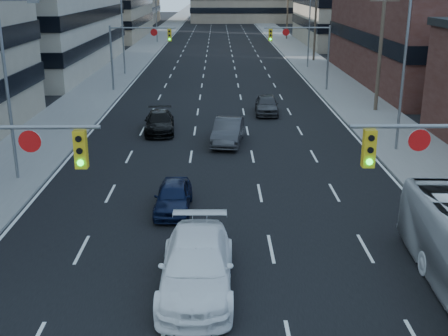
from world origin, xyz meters
TOP-DOWN VIEW (x-y plane):
  - road_surface at (0.00, 130.00)m, footprint 18.00×300.00m
  - sidewalk_left at (-11.50, 130.00)m, footprint 5.00×300.00m
  - sidewalk_right at (11.50, 130.00)m, footprint 5.00×300.00m
  - office_right_far at (25.00, 88.00)m, footprint 22.00×28.00m
  - bg_block_right at (32.00, 130.00)m, footprint 22.00×22.00m
  - signal_far_left at (-7.68, 45.00)m, footprint 6.09×0.33m
  - signal_far_right at (7.68, 45.00)m, footprint 6.09×0.33m
  - utility_pole_block at (12.20, 36.00)m, footprint 2.20×0.28m
  - utility_pole_midblock at (12.20, 66.00)m, footprint 2.20×0.28m
  - utility_pole_distant at (12.20, 96.00)m, footprint 2.20×0.28m
  - streetlight_left_near at (-10.34, 20.00)m, footprint 2.03×0.22m
  - streetlight_left_mid at (-10.34, 55.00)m, footprint 2.03×0.22m
  - streetlight_left_far at (-10.34, 90.00)m, footprint 2.03×0.22m
  - streetlight_right_near at (10.34, 25.00)m, footprint 2.03×0.22m
  - streetlight_right_far at (10.34, 60.00)m, footprint 2.03×0.22m
  - white_van at (-0.91, 9.12)m, footprint 2.44×5.88m
  - sedan_blue at (-2.20, 15.87)m, footprint 1.60×3.89m
  - sedan_grey_center at (0.42, 26.86)m, footprint 2.27×4.97m
  - sedan_black_far at (-4.17, 29.74)m, footprint 2.31×4.93m
  - sedan_grey_right at (3.55, 35.32)m, footprint 1.93×4.40m

SIDE VIEW (x-z plane):
  - road_surface at x=0.00m, z-range 0.00..0.02m
  - sidewalk_left at x=-11.50m, z-range 0.00..0.15m
  - sidewalk_right at x=11.50m, z-range 0.00..0.15m
  - sedan_blue at x=-2.20m, z-range 0.00..1.32m
  - sedan_black_far at x=-4.17m, z-range 0.00..1.39m
  - sedan_grey_right at x=3.55m, z-range 0.00..1.47m
  - sedan_grey_center at x=0.42m, z-range 0.00..1.58m
  - white_van at x=-0.91m, z-range 0.00..1.70m
  - signal_far_left at x=-7.68m, z-range 1.30..7.30m
  - signal_far_right at x=7.68m, z-range 1.30..7.30m
  - streetlight_left_near at x=-10.34m, z-range 0.55..9.55m
  - streetlight_left_mid at x=-10.34m, z-range 0.55..9.55m
  - streetlight_left_far at x=-10.34m, z-range 0.55..9.55m
  - streetlight_right_near at x=10.34m, z-range 0.55..9.55m
  - streetlight_right_far at x=10.34m, z-range 0.55..9.55m
  - utility_pole_block at x=12.20m, z-range 0.28..11.28m
  - utility_pole_midblock at x=12.20m, z-range 0.28..11.28m
  - utility_pole_distant at x=12.20m, z-range 0.28..11.28m
  - bg_block_right at x=32.00m, z-range 0.00..12.00m
  - office_right_far at x=25.00m, z-range 0.00..14.00m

